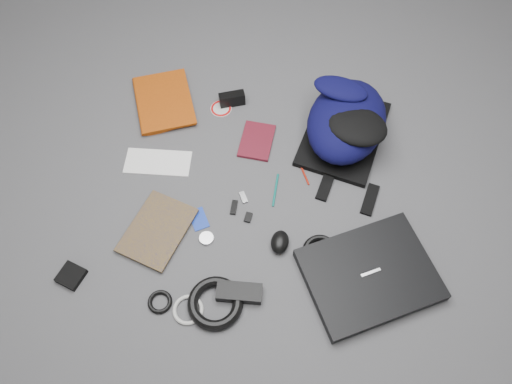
{
  "coord_description": "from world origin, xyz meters",
  "views": [
    {
      "loc": [
        0.02,
        -0.88,
        1.56
      ],
      "look_at": [
        0.0,
        0.0,
        0.02
      ],
      "focal_mm": 35.0,
      "sensor_mm": 36.0,
      "label": 1
    }
  ],
  "objects_px": {
    "backpack": "(347,121)",
    "pouch": "(71,276)",
    "comic_book": "(134,220)",
    "textbook_red": "(137,107)",
    "dvd_case": "(257,141)",
    "compact_camera": "(232,99)",
    "mouse": "(280,242)",
    "power_brick": "(239,292)",
    "laptop": "(369,275)"
  },
  "relations": [
    {
      "from": "backpack",
      "to": "dvd_case",
      "type": "bearing_deg",
      "value": -154.06
    },
    {
      "from": "mouse",
      "to": "power_brick",
      "type": "relative_size",
      "value": 0.59
    },
    {
      "from": "compact_camera",
      "to": "dvd_case",
      "type": "bearing_deg",
      "value": -75.24
    },
    {
      "from": "laptop",
      "to": "pouch",
      "type": "bearing_deg",
      "value": 159.91
    },
    {
      "from": "compact_camera",
      "to": "power_brick",
      "type": "bearing_deg",
      "value": -99.89
    },
    {
      "from": "textbook_red",
      "to": "power_brick",
      "type": "bearing_deg",
      "value": -75.25
    },
    {
      "from": "textbook_red",
      "to": "dvd_case",
      "type": "xyz_separation_m",
      "value": [
        0.48,
        -0.15,
        -0.01
      ]
    },
    {
      "from": "textbook_red",
      "to": "pouch",
      "type": "relative_size",
      "value": 3.76
    },
    {
      "from": "backpack",
      "to": "comic_book",
      "type": "relative_size",
      "value": 1.7
    },
    {
      "from": "power_brick",
      "to": "dvd_case",
      "type": "bearing_deg",
      "value": 89.51
    },
    {
      "from": "comic_book",
      "to": "compact_camera",
      "type": "bearing_deg",
      "value": 83.09
    },
    {
      "from": "compact_camera",
      "to": "pouch",
      "type": "xyz_separation_m",
      "value": [
        -0.49,
        -0.74,
        -0.02
      ]
    },
    {
      "from": "textbook_red",
      "to": "compact_camera",
      "type": "relative_size",
      "value": 2.88
    },
    {
      "from": "comic_book",
      "to": "mouse",
      "type": "distance_m",
      "value": 0.51
    },
    {
      "from": "comic_book",
      "to": "power_brick",
      "type": "distance_m",
      "value": 0.45
    },
    {
      "from": "backpack",
      "to": "textbook_red",
      "type": "distance_m",
      "value": 0.82
    },
    {
      "from": "backpack",
      "to": "dvd_case",
      "type": "relative_size",
      "value": 2.63
    },
    {
      "from": "pouch",
      "to": "backpack",
      "type": "bearing_deg",
      "value": 32.67
    },
    {
      "from": "laptop",
      "to": "pouch",
      "type": "xyz_separation_m",
      "value": [
        -0.98,
        -0.02,
        -0.01
      ]
    },
    {
      "from": "pouch",
      "to": "textbook_red",
      "type": "bearing_deg",
      "value": 80.64
    },
    {
      "from": "mouse",
      "to": "power_brick",
      "type": "bearing_deg",
      "value": -116.39
    },
    {
      "from": "backpack",
      "to": "pouch",
      "type": "relative_size",
      "value": 5.67
    },
    {
      "from": "power_brick",
      "to": "laptop",
      "type": "bearing_deg",
      "value": 12.79
    },
    {
      "from": "dvd_case",
      "to": "compact_camera",
      "type": "height_order",
      "value": "compact_camera"
    },
    {
      "from": "compact_camera",
      "to": "power_brick",
      "type": "relative_size",
      "value": 0.69
    },
    {
      "from": "backpack",
      "to": "textbook_red",
      "type": "height_order",
      "value": "backpack"
    },
    {
      "from": "laptop",
      "to": "power_brick",
      "type": "bearing_deg",
      "value": 167.85
    },
    {
      "from": "backpack",
      "to": "textbook_red",
      "type": "relative_size",
      "value": 1.51
    },
    {
      "from": "dvd_case",
      "to": "power_brick",
      "type": "distance_m",
      "value": 0.61
    },
    {
      "from": "comic_book",
      "to": "mouse",
      "type": "xyz_separation_m",
      "value": [
        0.51,
        -0.08,
        0.01
      ]
    },
    {
      "from": "dvd_case",
      "to": "power_brick",
      "type": "height_order",
      "value": "power_brick"
    },
    {
      "from": "textbook_red",
      "to": "comic_book",
      "type": "bearing_deg",
      "value": -98.52
    },
    {
      "from": "laptop",
      "to": "power_brick",
      "type": "relative_size",
      "value": 2.8
    },
    {
      "from": "backpack",
      "to": "compact_camera",
      "type": "bearing_deg",
      "value": -179.25
    },
    {
      "from": "backpack",
      "to": "compact_camera",
      "type": "distance_m",
      "value": 0.46
    },
    {
      "from": "compact_camera",
      "to": "comic_book",
      "type": "bearing_deg",
      "value": -134.86
    },
    {
      "from": "textbook_red",
      "to": "dvd_case",
      "type": "bearing_deg",
      "value": -32.53
    },
    {
      "from": "textbook_red",
      "to": "power_brick",
      "type": "relative_size",
      "value": 2.0
    },
    {
      "from": "backpack",
      "to": "dvd_case",
      "type": "xyz_separation_m",
      "value": [
        -0.33,
        -0.04,
        -0.08
      ]
    },
    {
      "from": "dvd_case",
      "to": "compact_camera",
      "type": "distance_m",
      "value": 0.21
    },
    {
      "from": "mouse",
      "to": "power_brick",
      "type": "xyz_separation_m",
      "value": [
        -0.13,
        -0.18,
        -0.0
      ]
    },
    {
      "from": "laptop",
      "to": "pouch",
      "type": "distance_m",
      "value": 0.98
    },
    {
      "from": "dvd_case",
      "to": "comic_book",
      "type": "bearing_deg",
      "value": -129.7
    },
    {
      "from": "laptop",
      "to": "textbook_red",
      "type": "relative_size",
      "value": 1.4
    },
    {
      "from": "power_brick",
      "to": "textbook_red",
      "type": "bearing_deg",
      "value": 123.72
    },
    {
      "from": "backpack",
      "to": "comic_book",
      "type": "xyz_separation_m",
      "value": [
        -0.75,
        -0.39,
        -0.08
      ]
    },
    {
      "from": "compact_camera",
      "to": "textbook_red",
      "type": "bearing_deg",
      "value": 171.46
    },
    {
      "from": "dvd_case",
      "to": "pouch",
      "type": "relative_size",
      "value": 2.15
    },
    {
      "from": "laptop",
      "to": "compact_camera",
      "type": "bearing_deg",
      "value": 102.38
    },
    {
      "from": "comic_book",
      "to": "pouch",
      "type": "distance_m",
      "value": 0.27
    }
  ]
}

